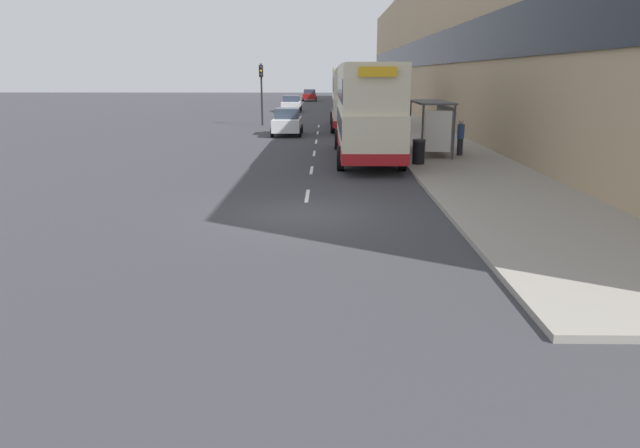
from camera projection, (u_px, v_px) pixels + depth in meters
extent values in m
plane|color=#38383D|center=(304.00, 214.00, 16.22)|extent=(220.00, 220.00, 0.00)
cube|color=gray|center=(390.00, 116.00, 53.35)|extent=(5.00, 93.00, 0.14)
cube|color=tan|center=(436.00, 46.00, 51.69)|extent=(3.00, 93.00, 12.73)
cube|color=black|center=(419.00, 53.00, 51.87)|extent=(0.12, 89.28, 2.29)
cube|color=silver|center=(307.00, 196.00, 18.65)|extent=(0.12, 2.00, 0.01)
cube|color=silver|center=(312.00, 170.00, 23.64)|extent=(0.12, 2.00, 0.01)
cube|color=silver|center=(314.00, 153.00, 28.64)|extent=(0.12, 2.00, 0.01)
cube|color=silver|center=(316.00, 142.00, 33.64)|extent=(0.12, 2.00, 0.01)
cube|color=silver|center=(318.00, 133.00, 38.64)|extent=(0.12, 2.00, 0.01)
cube|color=silver|center=(319.00, 126.00, 43.63)|extent=(0.12, 2.00, 0.01)
cube|color=#4C4C51|center=(432.00, 102.00, 27.01)|extent=(1.60, 4.20, 0.08)
cylinder|color=#4C4C51|center=(422.00, 133.00, 25.40)|extent=(0.10, 0.10, 2.40)
cylinder|color=#4C4C51|center=(410.00, 125.00, 29.27)|extent=(0.10, 0.10, 2.40)
cylinder|color=#4C4C51|center=(454.00, 133.00, 25.39)|extent=(0.10, 0.10, 2.40)
cylinder|color=#4C4C51|center=(437.00, 125.00, 29.25)|extent=(0.10, 0.10, 2.40)
cube|color=#99A8B2|center=(444.00, 126.00, 27.29)|extent=(0.04, 3.68, 1.92)
cube|color=white|center=(438.00, 131.00, 25.44)|extent=(1.19, 0.10, 1.82)
cube|color=maroon|center=(435.00, 144.00, 27.52)|extent=(0.36, 2.80, 0.08)
cube|color=beige|center=(367.00, 128.00, 26.39)|extent=(2.55, 10.51, 1.85)
cube|color=beige|center=(367.00, 86.00, 25.90)|extent=(2.50, 10.20, 1.95)
cube|color=#B2191E|center=(366.00, 144.00, 26.56)|extent=(2.58, 10.56, 0.45)
cube|color=#2D3847|center=(367.00, 120.00, 26.29)|extent=(2.58, 9.88, 0.81)
cube|color=#2D3847|center=(367.00, 89.00, 25.93)|extent=(2.55, 9.88, 0.94)
cube|color=yellow|center=(378.00, 72.00, 20.68)|extent=(1.40, 0.08, 0.36)
cylinder|color=black|center=(338.00, 140.00, 30.09)|extent=(0.30, 1.00, 1.00)
cylinder|color=black|center=(386.00, 140.00, 30.06)|extent=(0.30, 1.00, 1.00)
cylinder|color=black|center=(341.00, 158.00, 23.49)|extent=(0.30, 1.00, 1.00)
cylinder|color=black|center=(402.00, 158.00, 23.46)|extent=(0.30, 1.00, 1.00)
cube|color=beige|center=(350.00, 109.00, 41.22)|extent=(2.55, 10.32, 1.85)
cube|color=beige|center=(350.00, 82.00, 40.73)|extent=(2.50, 10.01, 1.95)
cube|color=#B2191E|center=(350.00, 119.00, 41.40)|extent=(2.58, 10.37, 0.45)
cube|color=#2D3847|center=(350.00, 104.00, 41.12)|extent=(2.58, 9.70, 0.81)
cube|color=#2D3847|center=(350.00, 83.00, 40.76)|extent=(2.55, 9.70, 0.94)
cube|color=yellow|center=(354.00, 73.00, 35.61)|extent=(1.40, 0.08, 0.36)
cylinder|color=black|center=(332.00, 118.00, 44.86)|extent=(0.30, 1.00, 1.00)
cylinder|color=black|center=(364.00, 118.00, 44.83)|extent=(0.30, 1.00, 1.00)
cylinder|color=black|center=(333.00, 126.00, 38.38)|extent=(0.30, 1.00, 1.00)
cylinder|color=black|center=(371.00, 126.00, 38.35)|extent=(0.30, 1.00, 1.00)
cube|color=navy|center=(348.00, 102.00, 67.66)|extent=(1.84, 4.52, 0.79)
cube|color=#2D3847|center=(348.00, 95.00, 67.25)|extent=(1.62, 2.17, 0.65)
cylinder|color=black|center=(340.00, 104.00, 69.12)|extent=(0.20, 0.60, 0.60)
cylinder|color=black|center=(355.00, 104.00, 69.10)|extent=(0.20, 0.60, 0.60)
cylinder|color=black|center=(340.00, 106.00, 66.41)|extent=(0.20, 0.60, 0.60)
cylinder|color=black|center=(356.00, 106.00, 66.39)|extent=(0.20, 0.60, 0.60)
cube|color=maroon|center=(310.00, 96.00, 84.37)|extent=(1.89, 4.29, 0.76)
cube|color=#2D3847|center=(310.00, 91.00, 84.40)|extent=(1.66, 2.06, 0.62)
cylinder|color=black|center=(316.00, 99.00, 83.17)|extent=(0.20, 0.60, 0.60)
cylinder|color=black|center=(303.00, 99.00, 83.19)|extent=(0.20, 0.60, 0.60)
cylinder|color=black|center=(316.00, 98.00, 85.74)|extent=(0.20, 0.60, 0.60)
cylinder|color=black|center=(304.00, 98.00, 85.77)|extent=(0.20, 0.60, 0.60)
cube|color=silver|center=(291.00, 105.00, 60.02)|extent=(1.87, 4.46, 0.75)
cube|color=#2D3847|center=(291.00, 99.00, 60.06)|extent=(1.64, 2.14, 0.61)
cylinder|color=black|center=(300.00, 110.00, 58.76)|extent=(0.20, 0.60, 0.60)
cylinder|color=black|center=(282.00, 110.00, 58.79)|extent=(0.20, 0.60, 0.60)
cylinder|color=black|center=(301.00, 108.00, 61.44)|extent=(0.20, 0.60, 0.60)
cylinder|color=black|center=(284.00, 108.00, 61.46)|extent=(0.20, 0.60, 0.60)
cube|color=silver|center=(287.00, 125.00, 37.01)|extent=(1.74, 3.92, 0.78)
cube|color=#2D3847|center=(287.00, 113.00, 37.02)|extent=(1.53, 1.88, 0.64)
cylinder|color=black|center=(300.00, 132.00, 35.93)|extent=(0.20, 0.60, 0.60)
cylinder|color=black|center=(272.00, 132.00, 35.95)|extent=(0.20, 0.60, 0.60)
cylinder|color=black|center=(301.00, 129.00, 38.28)|extent=(0.20, 0.60, 0.60)
cylinder|color=black|center=(276.00, 129.00, 38.30)|extent=(0.20, 0.60, 0.60)
cylinder|color=#23232D|center=(460.00, 147.00, 26.94)|extent=(0.27, 0.27, 0.79)
cylinder|color=navy|center=(461.00, 131.00, 26.76)|extent=(0.33, 0.33, 0.66)
sphere|color=tan|center=(461.00, 122.00, 26.65)|extent=(0.21, 0.21, 0.21)
cylinder|color=#23232D|center=(400.00, 137.00, 31.09)|extent=(0.27, 0.27, 0.78)
cylinder|color=navy|center=(400.00, 124.00, 30.90)|extent=(0.33, 0.33, 0.65)
sphere|color=tan|center=(400.00, 116.00, 30.79)|extent=(0.21, 0.21, 0.21)
cylinder|color=black|center=(419.00, 153.00, 24.29)|extent=(0.52, 0.52, 0.95)
cylinder|color=#2D2D33|center=(419.00, 140.00, 24.16)|extent=(0.55, 0.55, 0.10)
cylinder|color=black|center=(262.00, 95.00, 43.81)|extent=(0.14, 0.14, 4.64)
cube|color=black|center=(261.00, 71.00, 43.31)|extent=(0.30, 0.24, 0.90)
sphere|color=#2D2D2D|center=(261.00, 67.00, 43.13)|extent=(0.16, 0.16, 0.16)
sphere|color=#F2A519|center=(261.00, 71.00, 43.20)|extent=(0.16, 0.16, 0.16)
sphere|color=#2D2D2D|center=(261.00, 75.00, 43.27)|extent=(0.16, 0.16, 0.16)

